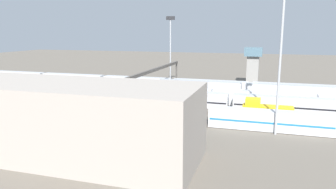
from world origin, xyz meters
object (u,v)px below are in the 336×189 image
(train_on_track_1, at_px, (166,84))
(light_mast_0, at_px, (170,41))
(light_mast_1, at_px, (282,31))
(train_on_track_5, at_px, (138,96))
(train_on_track_4, at_px, (170,94))
(control_tower, at_px, (253,63))
(signal_gantry, at_px, (155,72))
(train_on_track_3, at_px, (243,92))
(maintenance_shed, at_px, (36,117))
(train_on_track_7, at_px, (266,113))
(train_on_track_8, at_px, (99,107))

(train_on_track_1, distance_m, light_mast_0, 15.33)
(train_on_track_1, relative_size, light_mast_0, 5.90)
(train_on_track_1, bearing_deg, light_mast_1, 131.58)
(train_on_track_5, relative_size, light_mast_1, 3.19)
(light_mast_0, xyz_separation_m, light_mast_1, (-33.62, 44.66, 3.48))
(train_on_track_4, distance_m, control_tower, 39.86)
(signal_gantry, bearing_deg, train_on_track_3, -167.97)
(train_on_track_3, distance_m, light_mast_0, 33.70)
(train_on_track_5, distance_m, maintenance_shed, 37.15)
(train_on_track_3, distance_m, light_mast_1, 32.49)
(light_mast_1, xyz_separation_m, maintenance_shed, (36.15, 19.86, -13.20))
(train_on_track_7, xyz_separation_m, train_on_track_1, (31.09, -30.00, -0.12))
(maintenance_shed, bearing_deg, light_mast_0, -92.25)
(train_on_track_7, xyz_separation_m, train_on_track_8, (35.65, 5.00, -0.16))
(train_on_track_7, relative_size, train_on_track_3, 0.21)
(light_mast_0, height_order, signal_gantry, light_mast_0)
(train_on_track_1, bearing_deg, train_on_track_8, 82.58)
(train_on_track_1, height_order, control_tower, control_tower)
(train_on_track_5, distance_m, train_on_track_7, 33.97)
(light_mast_1, distance_m, control_tower, 57.44)
(train_on_track_1, bearing_deg, signal_gantry, 95.97)
(light_mast_0, relative_size, control_tower, 1.78)
(light_mast_1, bearing_deg, light_mast_0, -53.03)
(train_on_track_8, xyz_separation_m, maintenance_shed, (-1.29, 21.92, 3.62))
(train_on_track_5, distance_m, train_on_track_4, 8.77)
(train_on_track_5, bearing_deg, light_mast_0, -91.33)
(train_on_track_5, bearing_deg, signal_gantry, -120.47)
(signal_gantry, bearing_deg, train_on_track_4, 180.00)
(train_on_track_4, bearing_deg, train_on_track_5, 34.78)
(train_on_track_7, relative_size, train_on_track_8, 0.10)
(train_on_track_7, relative_size, train_on_track_4, 0.08)
(light_mast_0, bearing_deg, train_on_track_8, 84.87)
(train_on_track_1, bearing_deg, train_on_track_7, 136.02)
(train_on_track_5, height_order, signal_gantry, signal_gantry)
(train_on_track_7, xyz_separation_m, control_tower, (5.06, -48.89, 5.59))
(train_on_track_5, height_order, train_on_track_4, same)
(train_on_track_1, height_order, maintenance_shed, maintenance_shed)
(light_mast_1, relative_size, maintenance_shed, 0.59)
(train_on_track_8, distance_m, signal_gantry, 21.71)
(train_on_track_5, relative_size, signal_gantry, 2.12)
(light_mast_0, bearing_deg, signal_gantry, 95.81)
(train_on_track_8, height_order, signal_gantry, signal_gantry)
(train_on_track_5, relative_size, train_on_track_3, 2.03)
(signal_gantry, relative_size, control_tower, 3.40)
(train_on_track_1, height_order, light_mast_1, light_mast_1)
(train_on_track_5, relative_size, train_on_track_1, 0.69)
(train_on_track_3, xyz_separation_m, maintenance_shed, (28.31, 46.92, 2.99))
(control_tower, bearing_deg, train_on_track_3, 88.04)
(maintenance_shed, distance_m, control_tower, 81.30)
(train_on_track_5, xyz_separation_m, light_mast_1, (-34.26, 17.06, 16.81))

